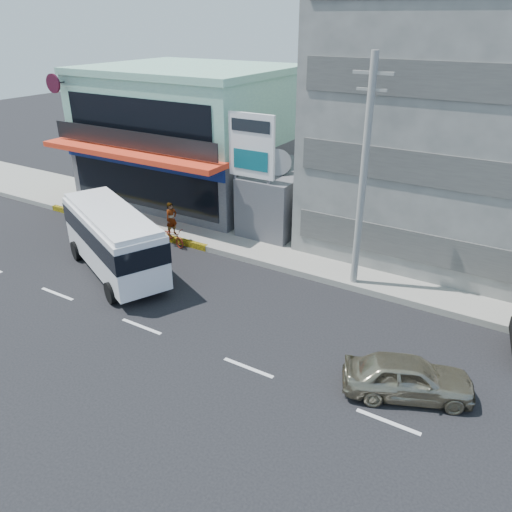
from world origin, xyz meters
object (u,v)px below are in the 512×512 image
at_px(shop_building, 192,138).
at_px(billboard, 252,153).
at_px(utility_pole_near, 363,177).
at_px(sedan, 408,377).
at_px(concrete_building, 503,113).
at_px(minibus, 113,237).
at_px(satellite_dish, 277,172).
at_px(motorcycle_rider, 172,231).

bearing_deg(shop_building, billboard, -32.32).
xyz_separation_m(utility_pole_near, sedan, (4.10, -5.90, -4.45)).
height_order(concrete_building, billboard, concrete_building).
relative_size(billboard, utility_pole_near, 0.69).
relative_size(shop_building, billboard, 1.80).
bearing_deg(minibus, concrete_building, 40.44).
bearing_deg(shop_building, minibus, -71.03).
height_order(billboard, utility_pole_near, utility_pole_near).
bearing_deg(shop_building, sedan, -34.52).
height_order(shop_building, satellite_dish, shop_building).
distance_m(minibus, motorcycle_rider, 4.06).
bearing_deg(concrete_building, motorcycle_rider, -149.64).
bearing_deg(motorcycle_rider, utility_pole_near, 3.43).
distance_m(satellite_dish, sedan, 14.16).
bearing_deg(concrete_building, shop_building, -176.65).
height_order(satellite_dish, minibus, satellite_dish).
relative_size(concrete_building, motorcycle_rider, 6.69).
bearing_deg(satellite_dish, utility_pole_near, -30.96).
height_order(utility_pole_near, minibus, utility_pole_near).
relative_size(satellite_dish, minibus, 0.19).
xyz_separation_m(shop_building, motorcycle_rider, (4.00, -7.15, -3.21)).
distance_m(utility_pole_near, sedan, 8.45).
relative_size(shop_building, sedan, 3.01).
bearing_deg(minibus, satellite_dish, 62.59).
distance_m(shop_building, utility_pole_near, 15.50).
height_order(sedan, motorcycle_rider, motorcycle_rider).
bearing_deg(utility_pole_near, satellite_dish, 149.04).
bearing_deg(shop_building, concrete_building, 3.35).
height_order(shop_building, utility_pole_near, utility_pole_near).
bearing_deg(billboard, shop_building, 147.68).
height_order(shop_building, sedan, shop_building).
bearing_deg(sedan, billboard, 30.76).
height_order(minibus, sedan, minibus).
bearing_deg(sedan, motorcycle_rider, 46.16).
relative_size(shop_building, utility_pole_near, 1.24).
bearing_deg(utility_pole_near, billboard, 164.52).
height_order(minibus, motorcycle_rider, minibus).
bearing_deg(utility_pole_near, minibus, -156.19).
xyz_separation_m(minibus, sedan, (14.30, -1.40, -1.18)).
relative_size(sedan, motorcycle_rider, 1.72).
relative_size(minibus, sedan, 1.91).
height_order(concrete_building, minibus, concrete_building).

